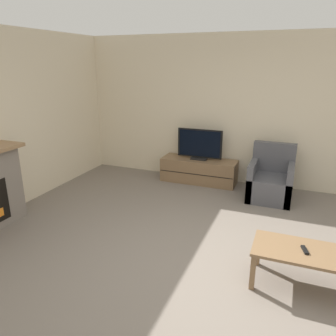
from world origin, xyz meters
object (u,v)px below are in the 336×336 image
at_px(coffee_table, 307,256).
at_px(remote, 305,250).
at_px(tv, 200,145).
at_px(tv_stand, 199,171).
at_px(armchair, 271,181).

relative_size(coffee_table, remote, 6.81).
distance_m(tv, coffee_table, 3.23).
distance_m(tv_stand, coffee_table, 3.21).
xyz_separation_m(tv_stand, remote, (1.85, -2.60, 0.20)).
bearing_deg(coffee_table, armchair, 103.38).
distance_m(coffee_table, remote, 0.07).
xyz_separation_m(tv_stand, armchair, (1.34, -0.31, 0.07)).
height_order(coffee_table, remote, remote).
bearing_deg(tv, tv_stand, 90.00).
xyz_separation_m(tv, coffee_table, (1.89, -2.59, -0.35)).
xyz_separation_m(coffee_table, remote, (-0.03, -0.01, 0.06)).
relative_size(tv_stand, tv, 1.67).
bearing_deg(tv, remote, -54.53).
bearing_deg(tv_stand, armchair, -13.02).
height_order(tv, armchair, tv).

